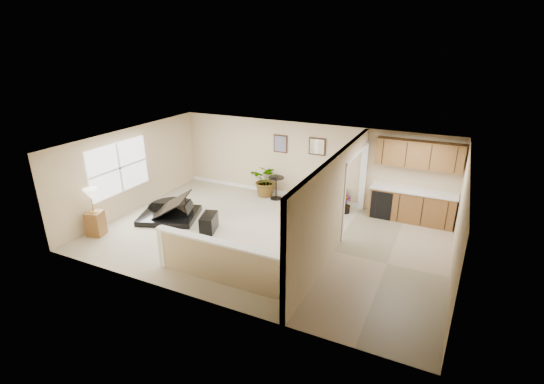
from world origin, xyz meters
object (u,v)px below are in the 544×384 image
at_px(loveseat, 321,196).
at_px(lamp_stand, 94,216).
at_px(palm_plant, 267,180).
at_px(small_plant, 345,205).
at_px(piano, 170,196).
at_px(piano_bench, 209,223).
at_px(accent_table, 276,185).

height_order(loveseat, lamp_stand, lamp_stand).
relative_size(palm_plant, lamp_stand, 0.84).
distance_m(small_plant, lamp_stand, 7.05).
distance_m(piano, piano_bench, 1.63).
bearing_deg(piano_bench, small_plant, 42.65).
xyz_separation_m(piano_bench, loveseat, (2.18, 3.00, 0.06)).
distance_m(piano_bench, lamp_stand, 2.99).
bearing_deg(accent_table, piano, -131.07).
relative_size(piano, piano_bench, 3.14).
height_order(piano, piano_bench, piano).
xyz_separation_m(piano, lamp_stand, (-1.03, -1.83, -0.07)).
distance_m(loveseat, small_plant, 0.87).
xyz_separation_m(palm_plant, lamp_stand, (-2.85, -4.50, 0.02)).
height_order(loveseat, palm_plant, palm_plant).
bearing_deg(accent_table, palm_plant, 163.74).
bearing_deg(piano, loveseat, 15.16).
relative_size(piano_bench, palm_plant, 0.64).
distance_m(accent_table, lamp_stand, 5.46).
bearing_deg(small_plant, accent_table, 177.53).
xyz_separation_m(piano_bench, lamp_stand, (-2.58, -1.49, 0.32)).
height_order(piano, accent_table, piano).
bearing_deg(palm_plant, accent_table, -16.26).
relative_size(loveseat, small_plant, 2.68).
bearing_deg(accent_table, lamp_stand, -126.62).
distance_m(piano_bench, palm_plant, 3.03).
bearing_deg(small_plant, palm_plant, 175.47).
bearing_deg(lamp_stand, palm_plant, 57.59).
bearing_deg(accent_table, piano_bench, -103.24).
bearing_deg(piano, lamp_stand, -139.88).
bearing_deg(lamp_stand, loveseat, 43.40).
height_order(piano_bench, accent_table, accent_table).
xyz_separation_m(accent_table, lamp_stand, (-3.25, -4.38, 0.07)).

